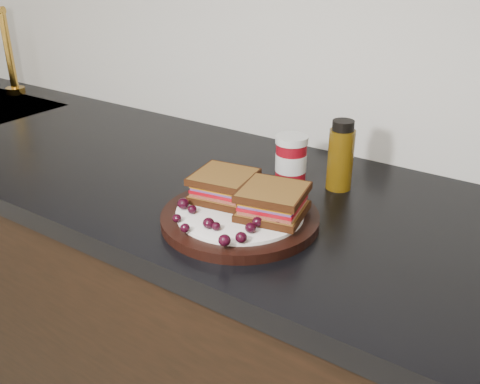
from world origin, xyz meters
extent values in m
cube|color=black|center=(0.00, 1.70, 0.43)|extent=(3.96, 0.58, 0.86)
cube|color=black|center=(0.00, 1.70, 0.88)|extent=(3.98, 0.60, 0.04)
cylinder|color=black|center=(0.06, 1.59, 0.91)|extent=(0.28, 0.28, 0.02)
ellipsoid|color=black|center=(-0.03, 1.53, 0.93)|extent=(0.02, 0.02, 0.02)
ellipsoid|color=black|center=(0.00, 1.53, 0.93)|extent=(0.02, 0.02, 0.02)
ellipsoid|color=black|center=(-0.01, 1.49, 0.93)|extent=(0.02, 0.02, 0.01)
ellipsoid|color=black|center=(0.03, 1.47, 0.93)|extent=(0.02, 0.02, 0.01)
ellipsoid|color=black|center=(0.05, 1.50, 0.93)|extent=(0.02, 0.02, 0.02)
ellipsoid|color=black|center=(0.07, 1.51, 0.93)|extent=(0.02, 0.02, 0.01)
ellipsoid|color=black|center=(0.11, 1.47, 0.93)|extent=(0.02, 0.02, 0.02)
ellipsoid|color=black|center=(0.12, 1.50, 0.93)|extent=(0.02, 0.02, 0.02)
ellipsoid|color=black|center=(0.12, 1.53, 0.93)|extent=(0.02, 0.02, 0.02)
ellipsoid|color=black|center=(0.11, 1.55, 0.93)|extent=(0.02, 0.02, 0.02)
ellipsoid|color=black|center=(0.15, 1.57, 0.93)|extent=(0.02, 0.02, 0.02)
ellipsoid|color=black|center=(0.13, 1.59, 0.93)|extent=(0.02, 0.02, 0.01)
ellipsoid|color=black|center=(0.14, 1.62, 0.93)|extent=(0.02, 0.02, 0.02)
ellipsoid|color=black|center=(0.11, 1.65, 0.93)|extent=(0.02, 0.02, 0.02)
ellipsoid|color=black|center=(0.00, 1.64, 0.93)|extent=(0.02, 0.02, 0.02)
ellipsoid|color=black|center=(0.00, 1.60, 0.93)|extent=(0.02, 0.02, 0.02)
ellipsoid|color=black|center=(-0.03, 1.59, 0.93)|extent=(0.02, 0.02, 0.02)
ellipsoid|color=black|center=(-0.01, 1.57, 0.93)|extent=(0.02, 0.02, 0.02)
ellipsoid|color=black|center=(-0.01, 1.64, 0.93)|extent=(0.02, 0.02, 0.02)
ellipsoid|color=black|center=(0.00, 1.63, 0.93)|extent=(0.02, 0.02, 0.02)
ellipsoid|color=black|center=(0.00, 1.58, 0.93)|extent=(0.02, 0.02, 0.01)
cylinder|color=maroon|center=(0.04, 1.80, 0.95)|extent=(0.09, 0.09, 0.10)
cylinder|color=#513808|center=(0.14, 1.82, 0.97)|extent=(0.06, 0.06, 0.14)
camera|label=1|loc=(0.53, 0.90, 1.35)|focal=40.00mm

